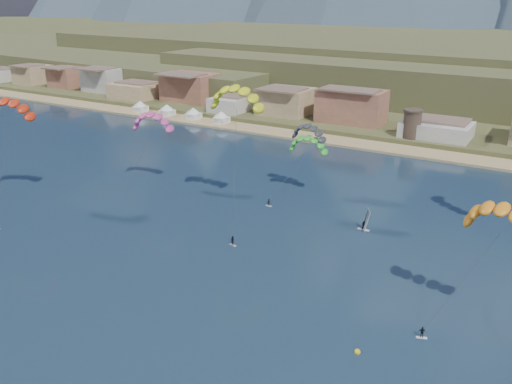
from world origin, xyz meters
TOP-DOWN VIEW (x-y plane):
  - ground at (0.00, 0.00)m, footprint 2400.00×2400.00m
  - beach at (0.00, 106.00)m, footprint 2200.00×12.00m
  - town at (-40.00, 122.00)m, footprint 400.00×24.00m
  - watchtower at (5.00, 114.00)m, footprint 5.82×5.82m
  - beach_tents at (-76.25, 106.00)m, footprint 43.40×6.40m
  - kitesurfer_red at (-53.70, 23.57)m, footprint 13.97×16.27m
  - kitesurfer_yellow at (-11.10, 43.21)m, footprint 14.64×17.21m
  - kitesurfer_orange at (39.69, 27.00)m, footprint 12.89×11.77m
  - kitesurfer_green at (-2.93, 58.84)m, footprint 9.54×12.29m
  - distant_kite_pink at (-35.86, 46.47)m, footprint 10.89×7.29m
  - distant_kite_dark at (-3.38, 59.97)m, footprint 8.85×6.10m
  - windsurfer at (14.74, 47.76)m, footprint 2.40×2.61m
  - buoy at (26.98, 11.73)m, footprint 0.79×0.79m

SIDE VIEW (x-z plane):
  - ground at x=0.00m, z-range 0.00..0.00m
  - buoy at x=26.98m, z-range -0.26..0.53m
  - beach at x=0.00m, z-range -0.20..0.70m
  - windsurfer at x=14.74m, z-range -0.76..3.43m
  - beach_tents at x=-76.25m, z-range 1.21..6.21m
  - watchtower at x=5.00m, z-range 2.07..10.67m
  - town at x=-40.00m, z-range 2.00..14.00m
  - kitesurfer_green at x=-2.93m, z-range 4.30..20.44m
  - distant_kite_dark at x=-3.38m, z-range 5.99..23.83m
  - distant_kite_pink at x=-35.86m, z-range 6.46..25.88m
  - kitesurfer_orange at x=39.69m, z-range 6.36..26.12m
  - kitesurfer_red at x=-53.70m, z-range 8.54..33.91m
  - kitesurfer_yellow at x=-11.10m, z-range 9.89..38.86m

